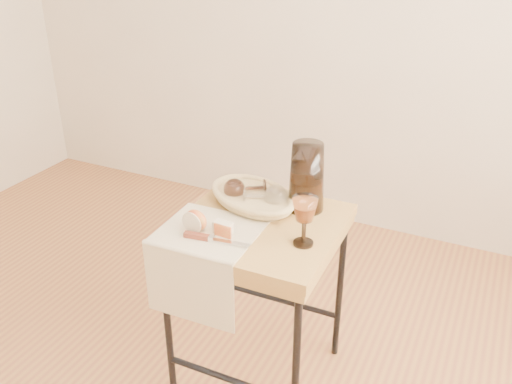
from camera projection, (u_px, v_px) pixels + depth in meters
The scene contains 10 objects.
side_table at pixel (258, 304), 1.91m from camera, with size 0.51×0.51×0.66m, color brown, non-canonical shape.
tea_towel at pixel (209, 231), 1.71m from camera, with size 0.30×0.27×0.01m, color beige.
bread_basket at pixel (253, 198), 1.87m from camera, with size 0.31×0.21×0.05m, color #A4853C, non-canonical shape.
goblet_lying_a at pixel (247, 188), 1.88m from camera, with size 0.12×0.08×0.08m, color #513327, non-canonical shape.
goblet_lying_b at pixel (263, 196), 1.82m from camera, with size 0.13×0.08×0.08m, color white, non-canonical shape.
pitcher at pixel (307, 177), 1.80m from camera, with size 0.16×0.24×0.28m, color black, non-canonical shape.
wine_goblet at pixel (304, 221), 1.61m from camera, with size 0.08×0.08×0.16m, color white, non-canonical shape.
apple_half at pixel (196, 220), 1.70m from camera, with size 0.08×0.04×0.07m, color red.
apple_wedge at pixel (223, 228), 1.69m from camera, with size 0.06×0.03×0.04m, color beige.
table_knife at pixel (214, 239), 1.65m from camera, with size 0.21×0.02×0.02m, color silver, non-canonical shape.
Camera 1 is at (0.97, -0.86, 1.54)m, focal length 38.40 mm.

